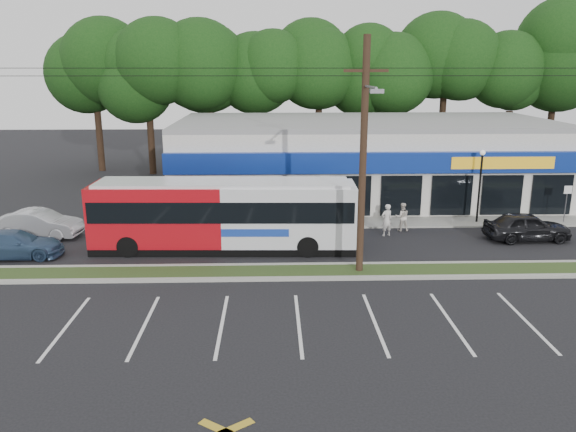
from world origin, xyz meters
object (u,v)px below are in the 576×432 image
(utility_pole, at_px, (360,150))
(car_blue, at_px, (14,244))
(lamp_post, at_px, (480,178))
(sign_post, at_px, (567,197))
(metrobus, at_px, (224,213))
(car_silver, at_px, (39,224))
(pedestrian_a, at_px, (387,220))
(pedestrian_b, at_px, (402,217))
(car_dark, at_px, (527,226))

(utility_pole, bearing_deg, car_blue, 170.77)
(utility_pole, relative_size, lamp_post, 11.76)
(sign_post, distance_m, metrobus, 19.59)
(car_silver, relative_size, car_blue, 1.00)
(pedestrian_a, height_order, pedestrian_b, pedestrian_a)
(lamp_post, bearing_deg, car_silver, -175.22)
(sign_post, xyz_separation_m, pedestrian_a, (-10.72, -2.07, -0.69))
(utility_pole, height_order, pedestrian_a, utility_pole)
(car_dark, xyz_separation_m, pedestrian_b, (-6.10, 1.91, 0.05))
(utility_pole, xyz_separation_m, pedestrian_b, (3.48, 6.48, -4.63))
(lamp_post, xyz_separation_m, car_silver, (-24.12, -2.02, -1.94))
(car_silver, bearing_deg, metrobus, -96.38)
(pedestrian_b, bearing_deg, car_dark, 161.65)
(utility_pole, height_order, car_blue, utility_pole)
(metrobus, relative_size, pedestrian_a, 7.41)
(sign_post, bearing_deg, car_dark, -139.37)
(lamp_post, distance_m, sign_post, 5.13)
(utility_pole, relative_size, car_silver, 11.28)
(car_silver, distance_m, car_blue, 3.29)
(car_silver, xyz_separation_m, car_blue, (0.12, -3.28, -0.09))
(lamp_post, bearing_deg, car_blue, -167.55)
(pedestrian_a, bearing_deg, metrobus, -7.40)
(utility_pole, distance_m, pedestrian_a, 7.60)
(utility_pole, bearing_deg, sign_post, 30.15)
(metrobus, height_order, car_blue, metrobus)
(metrobus, bearing_deg, car_silver, 168.70)
(sign_post, bearing_deg, pedestrian_a, -169.07)
(car_dark, distance_m, pedestrian_a, 7.21)
(lamp_post, xyz_separation_m, pedestrian_b, (-4.68, -1.39, -1.88))
(sign_post, xyz_separation_m, pedestrian_b, (-9.68, -1.17, -0.77))
(car_dark, distance_m, car_silver, 25.57)
(pedestrian_a, bearing_deg, lamp_post, -178.88)
(car_dark, height_order, pedestrian_b, pedestrian_b)
(lamp_post, distance_m, pedestrian_b, 5.24)
(car_blue, distance_m, pedestrian_b, 19.71)
(car_dark, relative_size, car_blue, 0.97)
(utility_pole, xyz_separation_m, lamp_post, (8.17, 7.87, -2.74))
(utility_pole, xyz_separation_m, metrobus, (-5.99, 3.57, -3.59))
(car_blue, height_order, pedestrian_b, pedestrian_b)
(car_silver, bearing_deg, sign_post, -79.95)
(sign_post, bearing_deg, car_silver, -176.48)
(pedestrian_b, bearing_deg, car_silver, 0.88)
(car_silver, bearing_deg, car_dark, -86.34)
(lamp_post, height_order, sign_post, lamp_post)
(sign_post, xyz_separation_m, car_silver, (-29.12, -1.79, -0.82))
(car_dark, xyz_separation_m, car_blue, (-25.42, -2.00, -0.09))
(metrobus, xyz_separation_m, car_silver, (-9.96, 2.28, -1.09))
(car_blue, bearing_deg, utility_pole, -102.30)
(lamp_post, relative_size, car_blue, 0.96)
(metrobus, height_order, pedestrian_a, metrobus)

